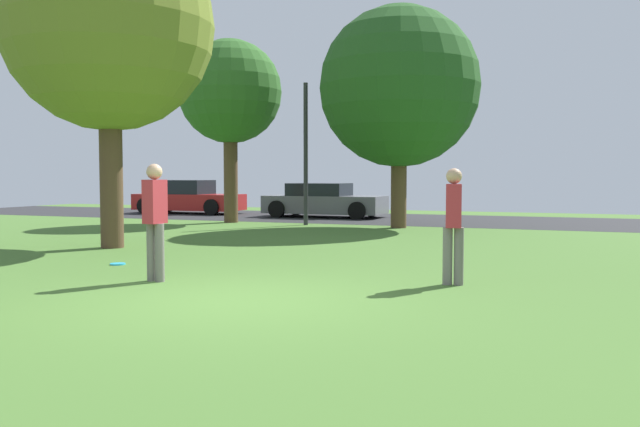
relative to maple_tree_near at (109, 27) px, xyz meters
The scene contains 11 objects.
ground_plane 8.58m from the maple_tree_near, 39.45° to the right, with size 44.00×44.00×0.00m, color #47702D.
road_strip 13.60m from the maple_tree_near, 64.44° to the left, with size 44.00×6.40×0.01m, color #28282B.
maple_tree_near is the anchor object (origin of this frame).
birch_tree_lone 8.88m from the maple_tree_near, 59.52° to the left, with size 4.80×4.80×6.63m.
oak_tree_center 7.96m from the maple_tree_near, 99.66° to the left, with size 3.44×3.44×6.09m.
person_bystander 6.37m from the maple_tree_near, 44.65° to the right, with size 0.30×0.34×1.76m.
person_walking 9.05m from the maple_tree_near, 16.38° to the right, with size 0.30×0.35×1.69m.
frisbee_disc 5.62m from the maple_tree_near, 49.97° to the right, with size 0.27×0.27×0.03m, color #2DB2E0.
parked_car_red 13.75m from the maple_tree_near, 115.16° to the left, with size 4.51×1.93×1.38m.
parked_car_grey 12.31m from the maple_tree_near, 87.11° to the left, with size 4.49×2.05×1.28m.
street_lamp_post 8.22m from the maple_tree_near, 79.35° to the left, with size 0.14×0.14×4.50m, color #2D2D33.
Camera 1 is at (4.03, -7.48, 1.60)m, focal length 37.53 mm.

